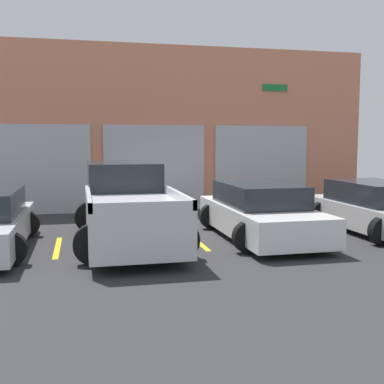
{
  "coord_description": "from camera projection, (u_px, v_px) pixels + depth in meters",
  "views": [
    {
      "loc": [
        -2.6,
        -12.92,
        2.33
      ],
      "look_at": [
        0.0,
        -1.68,
        1.1
      ],
      "focal_mm": 45.0,
      "sensor_mm": 36.0,
      "label": 1
    }
  ],
  "objects": [
    {
      "name": "ground_plane",
      "position": [
        178.0,
        225.0,
        13.35
      ],
      "size": [
        28.0,
        28.0,
        0.0
      ],
      "primitive_type": "plane",
      "color": "#2D2D30"
    },
    {
      "name": "shophouse_building",
      "position": [
        159.0,
        130.0,
        16.25
      ],
      "size": [
        14.69,
        0.68,
        5.49
      ],
      "color": "#D17A5B",
      "rests_on": "ground"
    },
    {
      "name": "sedan_side",
      "position": [
        376.0,
        209.0,
        12.27
      ],
      "size": [
        2.19,
        4.49,
        1.29
      ],
      "color": "silver",
      "rests_on": "ground"
    },
    {
      "name": "pickup_truck",
      "position": [
        128.0,
        206.0,
        11.11
      ],
      "size": [
        2.43,
        5.36,
        1.79
      ],
      "color": "silver",
      "rests_on": "ground"
    },
    {
      "name": "parking_stripe_centre",
      "position": [
        197.0,
        241.0,
        11.24
      ],
      "size": [
        0.12,
        2.2,
        0.01
      ],
      "primitive_type": "cube",
      "color": "gold",
      "rests_on": "ground"
    },
    {
      "name": "parking_stripe_right",
      "position": [
        320.0,
        235.0,
        11.95
      ],
      "size": [
        0.12,
        2.2,
        0.01
      ],
      "primitive_type": "cube",
      "color": "gold",
      "rests_on": "ground"
    },
    {
      "name": "sedan_white",
      "position": [
        260.0,
        212.0,
        11.56
      ],
      "size": [
        2.29,
        4.6,
        1.31
      ],
      "color": "white",
      "rests_on": "ground"
    },
    {
      "name": "parking_stripe_left",
      "position": [
        58.0,
        247.0,
        10.54
      ],
      "size": [
        0.12,
        2.2,
        0.01
      ],
      "primitive_type": "cube",
      "color": "gold",
      "rests_on": "ground"
    }
  ]
}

